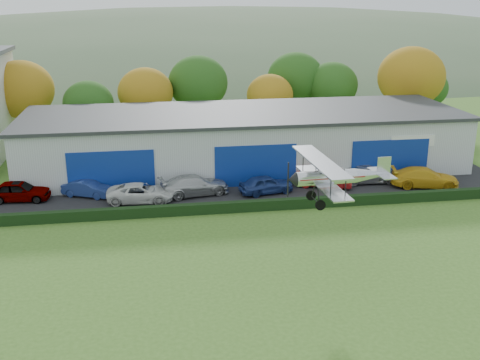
{
  "coord_description": "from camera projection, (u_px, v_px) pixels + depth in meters",
  "views": [
    {
      "loc": [
        -3.72,
        -23.8,
        15.65
      ],
      "look_at": [
        1.7,
        9.88,
        4.58
      ],
      "focal_mm": 42.92,
      "sensor_mm": 36.0,
      "label": 1
    }
  ],
  "objects": [
    {
      "name": "apron",
      "position": [
        234.0,
        191.0,
        47.91
      ],
      "size": [
        48.0,
        9.0,
        0.05
      ],
      "primitive_type": "cube",
      "color": "black",
      "rests_on": "ground"
    },
    {
      "name": "biplane",
      "position": [
        335.0,
        175.0,
        32.34
      ],
      "size": [
        6.12,
        6.99,
        2.62
      ],
      "rotation": [
        0.0,
        0.0,
        0.04
      ],
      "color": "silver"
    },
    {
      "name": "tree_belt",
      "position": [
        189.0,
        88.0,
        64.29
      ],
      "size": [
        75.7,
        13.22,
        10.12
      ],
      "color": "#3D2614",
      "rests_on": "ground"
    },
    {
      "name": "car_3",
      "position": [
        194.0,
        185.0,
        46.61
      ],
      "size": [
        6.02,
        3.4,
        1.65
      ],
      "primitive_type": "imported",
      "rotation": [
        0.0,
        0.0,
        1.77
      ],
      "color": "silver",
      "rests_on": "apron"
    },
    {
      "name": "hedge",
      "position": [
        244.0,
        206.0,
        43.29
      ],
      "size": [
        46.0,
        0.6,
        0.8
      ],
      "primitive_type": "cube",
      "color": "black",
      "rests_on": "ground"
    },
    {
      "name": "car_5",
      "position": [
        323.0,
        178.0,
        48.58
      ],
      "size": [
        5.06,
        3.22,
        1.57
      ],
      "primitive_type": "imported",
      "rotation": [
        0.0,
        0.0,
        1.22
      ],
      "color": "maroon",
      "rests_on": "apron"
    },
    {
      "name": "car_7",
      "position": [
        425.0,
        177.0,
        48.61
      ],
      "size": [
        6.01,
        3.49,
        1.64
      ],
      "primitive_type": "imported",
      "rotation": [
        0.0,
        0.0,
        1.35
      ],
      "color": "gold",
      "rests_on": "apron"
    },
    {
      "name": "car_1",
      "position": [
        87.0,
        188.0,
        46.3
      ],
      "size": [
        4.3,
        2.95,
        1.34
      ],
      "primitive_type": "imported",
      "rotation": [
        0.0,
        0.0,
        1.15
      ],
      "color": "navy",
      "rests_on": "apron"
    },
    {
      "name": "car_4",
      "position": [
        266.0,
        184.0,
        46.99
      ],
      "size": [
        4.72,
        2.62,
        1.52
      ],
      "primitive_type": "imported",
      "rotation": [
        0.0,
        0.0,
        1.77
      ],
      "color": "navy",
      "rests_on": "apron"
    },
    {
      "name": "car_0",
      "position": [
        19.0,
        191.0,
        45.27
      ],
      "size": [
        4.93,
        2.35,
        1.63
      ],
      "primitive_type": "imported",
      "rotation": [
        0.0,
        0.0,
        1.48
      ],
      "color": "gray",
      "rests_on": "apron"
    },
    {
      "name": "car_6",
      "position": [
        370.0,
        174.0,
        49.86
      ],
      "size": [
        5.24,
        2.58,
        1.43
      ],
      "primitive_type": "imported",
      "rotation": [
        0.0,
        0.0,
        1.53
      ],
      "color": "silver",
      "rests_on": "apron"
    },
    {
      "name": "hangar",
      "position": [
        244.0,
        139.0,
        53.96
      ],
      "size": [
        40.6,
        12.6,
        5.3
      ],
      "color": "#B2B7BC",
      "rests_on": "ground"
    },
    {
      "name": "car_2",
      "position": [
        141.0,
        193.0,
        45.09
      ],
      "size": [
        5.41,
        2.84,
        1.45
      ],
      "primitive_type": "imported",
      "rotation": [
        0.0,
        0.0,
        1.49
      ],
      "color": "silver",
      "rests_on": "apron"
    },
    {
      "name": "distant_hills",
      "position": [
        146.0,
        101.0,
        162.59
      ],
      "size": [
        430.0,
        196.0,
        56.0
      ],
      "color": "#4C6642",
      "rests_on": "ground"
    },
    {
      "name": "ground",
      "position": [
        238.0,
        334.0,
        27.75
      ],
      "size": [
        300.0,
        300.0,
        0.0
      ],
      "primitive_type": "plane",
      "color": "#3E6620",
      "rests_on": "ground"
    }
  ]
}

